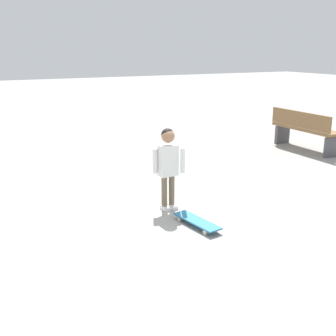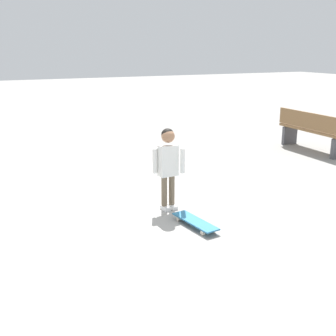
% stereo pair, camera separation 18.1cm
% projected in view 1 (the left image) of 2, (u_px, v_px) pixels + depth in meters
% --- Properties ---
extents(ground_plane, '(50.00, 50.00, 0.00)m').
position_uv_depth(ground_plane, '(173.00, 205.00, 5.71)').
color(ground_plane, gray).
extents(child_person, '(0.21, 0.38, 1.06)m').
position_uv_depth(child_person, '(168.00, 160.00, 5.40)').
color(child_person, brown).
rests_on(child_person, ground).
extents(skateboard, '(0.71, 0.28, 0.07)m').
position_uv_depth(skateboard, '(197.00, 221.00, 5.01)').
color(skateboard, teal).
rests_on(skateboard, ground).
extents(street_bench, '(1.61, 0.46, 0.80)m').
position_uv_depth(street_bench, '(304.00, 130.00, 8.68)').
color(street_bench, brown).
rests_on(street_bench, ground).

